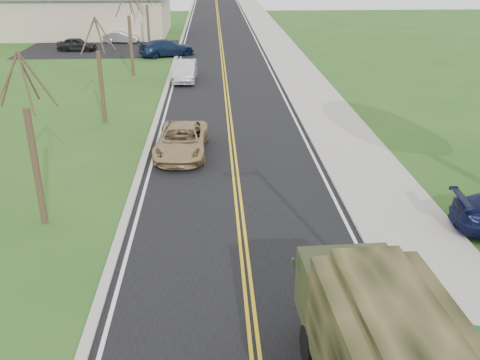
{
  "coord_description": "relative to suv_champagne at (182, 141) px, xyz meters",
  "views": [
    {
      "loc": [
        -0.89,
        -7.24,
        9.01
      ],
      "look_at": [
        -0.04,
        9.31,
        1.8
      ],
      "focal_mm": 40.0,
      "sensor_mm": 36.0,
      "label": 1
    }
  ],
  "objects": [
    {
      "name": "road",
      "position": [
        2.42,
        23.35,
        -0.69
      ],
      "size": [
        8.0,
        120.0,
        0.01
      ],
      "primitive_type": "cube",
      "color": "black",
      "rests_on": "ground"
    },
    {
      "name": "curb_right",
      "position": [
        6.57,
        23.35,
        -0.63
      ],
      "size": [
        0.3,
        120.0,
        0.12
      ],
      "primitive_type": "cube",
      "color": "#9E998E",
      "rests_on": "ground"
    },
    {
      "name": "sidewalk_right",
      "position": [
        8.32,
        23.35,
        -0.64
      ],
      "size": [
        3.2,
        120.0,
        0.1
      ],
      "primitive_type": "cube",
      "color": "#9E998E",
      "rests_on": "ground"
    },
    {
      "name": "curb_left",
      "position": [
        -1.73,
        23.35,
        -0.64
      ],
      "size": [
        0.3,
        120.0,
        0.1
      ],
      "primitive_type": "cube",
      "color": "#9E998E",
      "rests_on": "ground"
    },
    {
      "name": "bare_tree_a",
      "position": [
        -4.58,
        -6.65,
        1.93
      ],
      "size": [
        1.93,
        2.26,
        6.08
      ],
      "color": "#38281C",
      "rests_on": "ground"
    },
    {
      "name": "bare_tree_b",
      "position": [
        -4.58,
        5.35,
        1.78
      ],
      "size": [
        1.83,
        2.14,
        5.73
      ],
      "color": "#38281C",
      "rests_on": "ground"
    },
    {
      "name": "bare_tree_c",
      "position": [
        -4.58,
        17.35,
        2.08
      ],
      "size": [
        2.04,
        2.39,
        6.42
      ],
      "color": "#38281C",
      "rests_on": "ground"
    },
    {
      "name": "bare_tree_d",
      "position": [
        -4.58,
        29.35,
        1.86
      ],
      "size": [
        1.88,
        2.2,
        5.91
      ],
      "color": "#38281C",
      "rests_on": "ground"
    },
    {
      "name": "commercial_building",
      "position": [
        -13.56,
        39.32,
        1.99
      ],
      "size": [
        25.5,
        21.5,
        5.65
      ],
      "color": "tan",
      "rests_on": "ground"
    },
    {
      "name": "suv_champagne",
      "position": [
        0.0,
        0.0,
        0.0
      ],
      "size": [
        2.54,
        5.09,
        1.39
      ],
      "primitive_type": "imported",
      "rotation": [
        0.0,
        0.0,
        -0.05
      ],
      "color": "tan",
      "rests_on": "ground"
    },
    {
      "name": "sedan_silver",
      "position": [
        -0.51,
        15.34,
        0.04
      ],
      "size": [
        1.68,
        4.5,
        1.47
      ],
      "primitive_type": "imported",
      "rotation": [
        0.0,
        0.0,
        -0.03
      ],
      "color": "silver",
      "rests_on": "ground"
    },
    {
      "name": "utility_box_near",
      "position": [
        7.53,
        -14.32,
        -0.19
      ],
      "size": [
        0.71,
        0.64,
        0.8
      ],
      "primitive_type": "cube",
      "rotation": [
        0.0,
        0.0,
        -0.28
      ],
      "color": "#1B4C22",
      "rests_on": "sidewalk_right"
    },
    {
      "name": "lot_car_dark",
      "position": [
        -11.3,
        28.37,
        -0.07
      ],
      "size": [
        3.78,
        1.78,
        1.25
      ],
      "primitive_type": "imported",
      "rotation": [
        0.0,
        0.0,
        1.49
      ],
      "color": "black",
      "rests_on": "ground"
    },
    {
      "name": "lot_car_silver",
      "position": [
        -7.84,
        32.87,
        -0.1
      ],
      "size": [
        3.7,
        1.66,
        1.18
      ],
      "primitive_type": "imported",
      "rotation": [
        0.0,
        0.0,
        1.45
      ],
      "color": "#B1B2B6",
      "rests_on": "ground"
    },
    {
      "name": "lot_car_navy",
      "position": [
        -2.58,
        25.35,
        0.04
      ],
      "size": [
        5.43,
        3.96,
        1.46
      ],
      "primitive_type": "imported",
      "rotation": [
        0.0,
        0.0,
        2.0
      ],
      "color": "#101E3B",
      "rests_on": "ground"
    }
  ]
}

